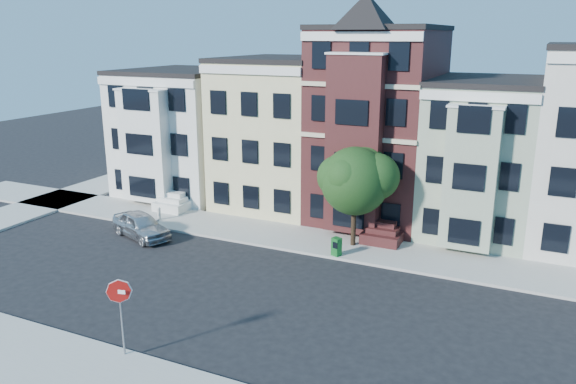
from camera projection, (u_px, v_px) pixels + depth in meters
The scene contains 11 objects.
ground at pixel (282, 306), 25.20m from camera, with size 120.00×120.00×0.00m, color black.
far_sidewalk at pixel (342, 246), 32.16m from camera, with size 60.00×4.00×0.15m, color #9E9B93.
house_white at pixel (187, 133), 42.75m from camera, with size 8.00×9.00×9.00m, color silver.
house_yellow at pixel (281, 134), 39.35m from camera, with size 7.00×9.00×10.00m, color beige.
house_brown at pixel (379, 127), 36.23m from camera, with size 7.00×9.00×12.00m, color #3B1616.
house_green at pixel (482, 159), 33.99m from camera, with size 6.00×9.00×9.00m, color #92A086.
street_tree at pixel (355, 186), 31.14m from camera, with size 6.03×6.03×7.02m, color #214719, non-canonical shape.
parked_car at pixel (141, 225), 33.52m from camera, with size 1.81×4.49×1.53m, color #ABAEB3.
newspaper_box at pixel (336, 247), 30.41m from camera, with size 0.45×0.40×1.01m, color #146123.
fire_hydrant at pixel (159, 215), 36.35m from camera, with size 0.24×0.24×0.68m, color beige.
stop_sign at pixel (121, 313), 20.64m from camera, with size 0.95×0.13×3.45m, color #B8140F, non-canonical shape.
Camera 1 is at (9.93, -20.62, 11.73)m, focal length 35.00 mm.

